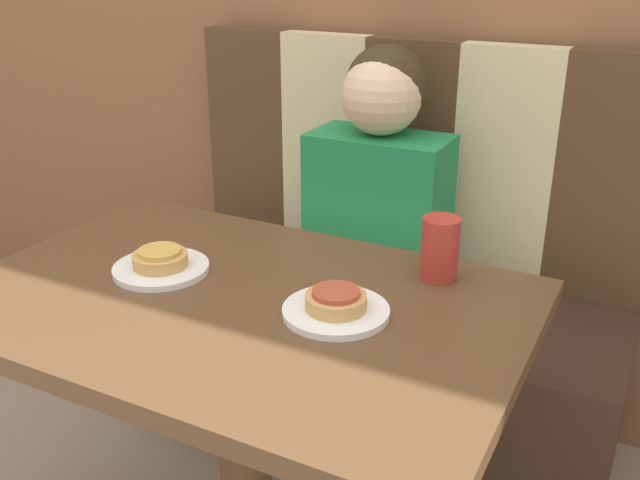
% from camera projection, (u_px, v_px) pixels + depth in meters
% --- Properties ---
extents(booth_seat, '(1.25, 0.49, 0.45)m').
position_uv_depth(booth_seat, '(373.00, 364.00, 1.93)').
color(booth_seat, '#382319').
rests_on(booth_seat, ground_plane).
extents(booth_backrest, '(1.25, 0.06, 0.61)m').
position_uv_depth(booth_backrest, '(410.00, 157.00, 1.90)').
color(booth_backrest, '#4C331E').
rests_on(booth_backrest, booth_seat).
extents(dining_table, '(0.98, 0.65, 0.72)m').
position_uv_depth(dining_table, '(240.00, 347.00, 1.27)').
color(dining_table, brown).
rests_on(dining_table, ground_plane).
extents(person, '(0.33, 0.21, 0.62)m').
position_uv_depth(person, '(380.00, 173.00, 1.72)').
color(person, '#1E8447').
rests_on(person, booth_seat).
extents(plate_left, '(0.18, 0.18, 0.01)m').
position_uv_depth(plate_left, '(161.00, 268.00, 1.32)').
color(plate_left, white).
rests_on(plate_left, dining_table).
extents(plate_right, '(0.18, 0.18, 0.01)m').
position_uv_depth(plate_right, '(336.00, 311.00, 1.17)').
color(plate_right, white).
rests_on(plate_right, dining_table).
extents(pizza_left, '(0.10, 0.10, 0.03)m').
position_uv_depth(pizza_left, '(160.00, 258.00, 1.31)').
color(pizza_left, tan).
rests_on(pizza_left, plate_left).
extents(pizza_right, '(0.10, 0.10, 0.03)m').
position_uv_depth(pizza_right, '(336.00, 300.00, 1.16)').
color(pizza_right, tan).
rests_on(pizza_right, plate_right).
extents(drinking_cup, '(0.07, 0.07, 0.12)m').
position_uv_depth(drinking_cup, '(440.00, 249.00, 1.27)').
color(drinking_cup, '#B23328').
rests_on(drinking_cup, dining_table).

